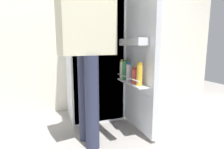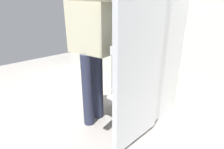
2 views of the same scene
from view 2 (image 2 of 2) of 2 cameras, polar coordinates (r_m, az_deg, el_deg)
name	(u,v)px [view 2 (image 2 of 2)]	position (r m, az deg, el deg)	size (l,w,h in m)	color
ground_plane	(115,122)	(2.12, 0.97, -15.19)	(6.56, 6.56, 0.00)	gray
kitchen_wall	(166,0)	(2.41, 16.97, 21.97)	(4.40, 0.10, 2.65)	silver
refrigerator	(147,39)	(2.09, 11.11, 11.03)	(0.68, 1.17, 1.81)	silver
person	(91,36)	(1.80, -6.70, 12.28)	(0.64, 0.73, 1.63)	#2D334C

